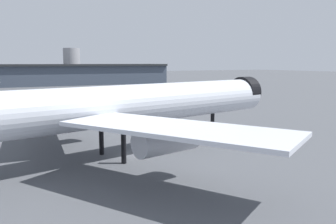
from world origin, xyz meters
name	(u,v)px	position (x,y,z in m)	size (l,w,h in m)	color
ground	(133,155)	(0.00, 0.00, 0.00)	(900.00, 900.00, 0.00)	#4C4F54
airliner_near_gate	(125,106)	(-0.95, 0.21, 7.29)	(61.87, 55.78, 16.56)	silver
service_truck_front	(33,115)	(-8.38, 37.90, 1.59)	(4.87, 5.88, 3.00)	black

